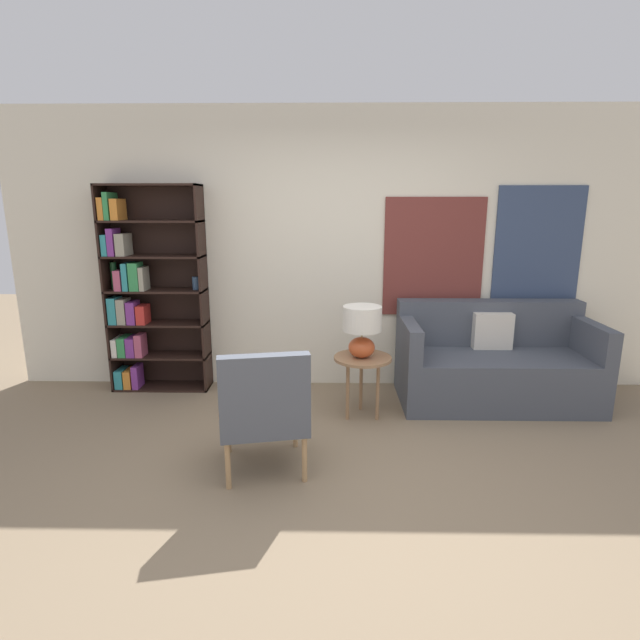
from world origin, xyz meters
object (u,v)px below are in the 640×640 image
(armchair, at_px, (264,406))
(couch, at_px, (494,365))
(table_lamp, at_px, (362,327))
(bookshelf, at_px, (144,293))
(side_table, at_px, (363,364))

(armchair, height_order, couch, couch)
(table_lamp, bearing_deg, armchair, -126.30)
(couch, bearing_deg, bookshelf, 175.46)
(armchair, distance_m, table_lamp, 1.23)
(table_lamp, bearing_deg, couch, 17.82)
(armchair, relative_size, side_table, 1.65)
(armchair, bearing_deg, couch, 34.77)
(bookshelf, relative_size, armchair, 2.22)
(armchair, relative_size, couch, 0.51)
(side_table, bearing_deg, bookshelf, 162.45)
(side_table, bearing_deg, armchair, -126.41)
(couch, bearing_deg, armchair, -145.23)
(couch, xyz_separation_m, table_lamp, (-1.26, -0.41, 0.46))
(bookshelf, distance_m, side_table, 2.23)
(bookshelf, bearing_deg, couch, -4.54)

